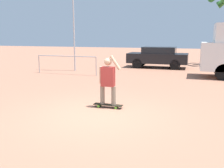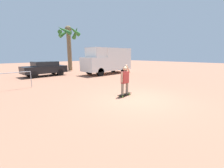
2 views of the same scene
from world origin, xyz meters
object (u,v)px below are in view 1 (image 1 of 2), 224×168
(person_skateboarder, at_px, (108,79))
(flagpole, at_px, (74,3))
(parked_car_black, at_px, (158,56))
(skateboard, at_px, (108,105))

(person_skateboarder, height_order, flagpole, flagpole)
(person_skateboarder, bearing_deg, flagpole, 123.07)
(parked_car_black, bearing_deg, flagpole, -145.43)
(skateboard, distance_m, person_skateboarder, 0.84)
(flagpole, bearing_deg, skateboard, -56.93)
(person_skateboarder, distance_m, flagpole, 9.26)
(person_skateboarder, xyz_separation_m, parked_car_black, (0.03, 10.53, -0.13))
(person_skateboarder, relative_size, parked_car_black, 0.38)
(parked_car_black, bearing_deg, skateboard, -90.13)
(person_skateboarder, height_order, parked_car_black, person_skateboarder)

